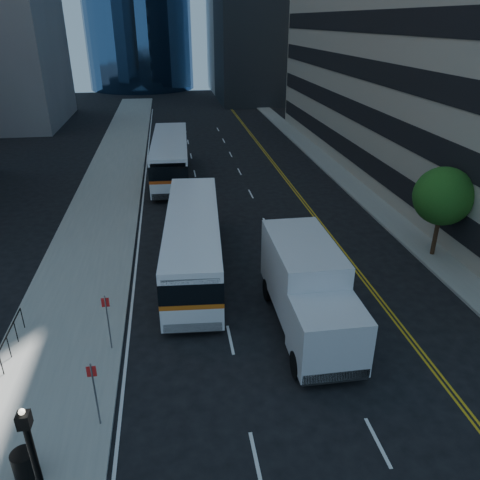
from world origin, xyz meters
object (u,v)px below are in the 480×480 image
(street_tree, at_px, (443,196))
(box_truck, at_px, (308,289))
(bus_rear, at_px, (170,156))
(lamp_post, at_px, (39,478))
(trash_can, at_px, (25,466))
(bus_front, at_px, (193,240))

(street_tree, relative_size, box_truck, 0.66)
(box_truck, bearing_deg, bus_rear, 103.56)
(bus_rear, bearing_deg, lamp_post, -94.37)
(bus_rear, distance_m, box_truck, 23.41)
(street_tree, bearing_deg, trash_can, -148.46)
(lamp_post, distance_m, box_truck, 12.28)
(street_tree, distance_m, box_truck, 10.80)
(lamp_post, height_order, trash_can, lamp_post)
(box_truck, xyz_separation_m, trash_can, (-10.15, -6.23, -1.28))
(street_tree, relative_size, bus_front, 0.41)
(lamp_post, relative_size, bus_rear, 0.35)
(bus_front, relative_size, trash_can, 12.29)
(bus_rear, xyz_separation_m, box_truck, (5.44, -22.77, 0.09))
(bus_front, height_order, box_truck, box_truck)
(bus_rear, xyz_separation_m, trash_can, (-4.71, -29.00, -1.18))
(bus_rear, relative_size, box_truck, 1.71)
(box_truck, bearing_deg, trash_can, -148.33)
(street_tree, bearing_deg, lamp_post, -142.13)
(street_tree, xyz_separation_m, bus_rear, (-14.53, 17.19, -1.80))
(bus_front, relative_size, bus_rear, 0.95)
(box_truck, bearing_deg, street_tree, 31.66)
(box_truck, bearing_deg, bus_front, 127.00)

